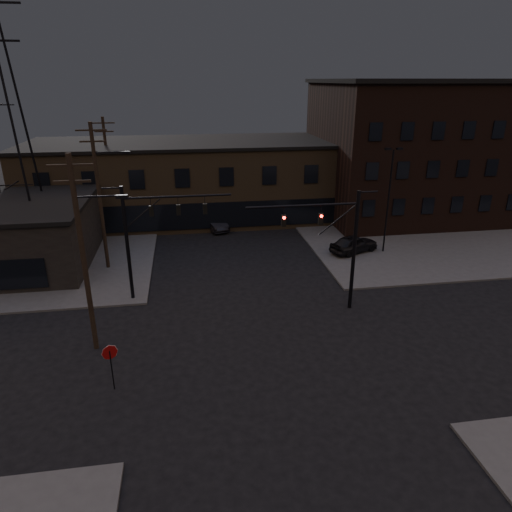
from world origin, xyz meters
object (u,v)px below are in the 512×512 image
at_px(traffic_signal_near, 338,239).
at_px(car_crossing, 214,222).
at_px(stop_sign, 110,357).
at_px(parked_car_lot_b, 374,222).
at_px(traffic_signal_far, 146,230).
at_px(parked_car_lot_a, 354,244).

distance_m(traffic_signal_near, car_crossing, 20.16).
height_order(stop_sign, parked_car_lot_b, stop_sign).
bearing_deg(traffic_signal_far, traffic_signal_near, -16.17).
bearing_deg(traffic_signal_near, stop_sign, -154.10).
bearing_deg(stop_sign, parked_car_lot_a, 41.43).
bearing_deg(parked_car_lot_a, parked_car_lot_b, -59.60).
bearing_deg(stop_sign, traffic_signal_far, 82.68).
relative_size(traffic_signal_far, parked_car_lot_a, 1.77).
distance_m(parked_car_lot_a, parked_car_lot_b, 7.40).
bearing_deg(parked_car_lot_b, stop_sign, 119.44).
xyz_separation_m(stop_sign, parked_car_lot_a, (18.32, 16.17, -0.92)).
xyz_separation_m(traffic_signal_near, traffic_signal_far, (-12.07, 3.50, 0.08)).
bearing_deg(stop_sign, car_crossing, 75.05).
distance_m(traffic_signal_far, parked_car_lot_b, 24.95).
bearing_deg(traffic_signal_far, parked_car_lot_b, 29.62).
bearing_deg(stop_sign, traffic_signal_near, 25.90).
bearing_deg(car_crossing, traffic_signal_far, -129.30).
bearing_deg(parked_car_lot_a, car_crossing, 29.10).
bearing_deg(traffic_signal_far, car_crossing, 70.26).
bearing_deg(traffic_signal_near, car_crossing, 109.77).
distance_m(traffic_signal_far, car_crossing, 16.56).
bearing_deg(car_crossing, traffic_signal_near, -89.79).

